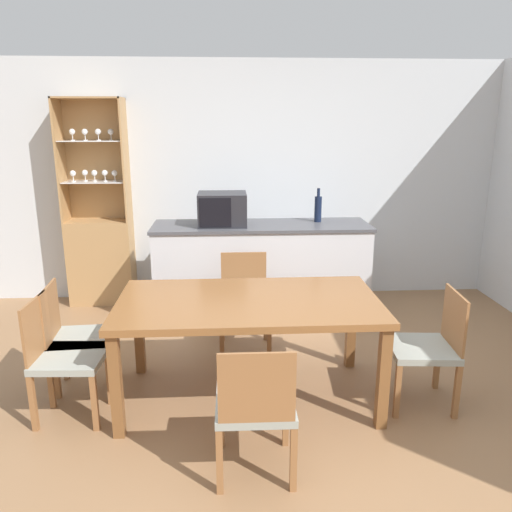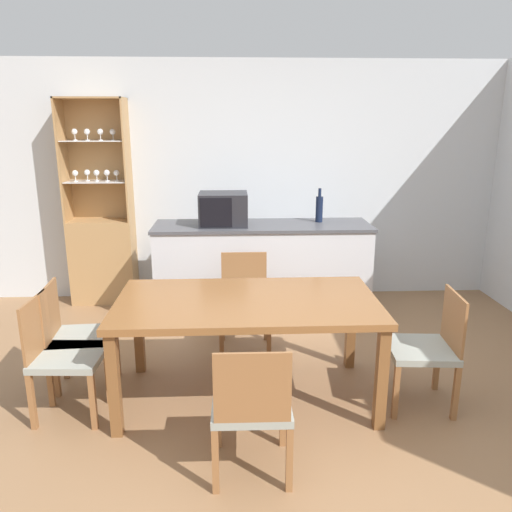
{
  "view_description": "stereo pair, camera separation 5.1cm",
  "coord_description": "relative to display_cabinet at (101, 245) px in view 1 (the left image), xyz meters",
  "views": [
    {
      "loc": [
        -0.39,
        -2.83,
        1.92
      ],
      "look_at": [
        -0.15,
        1.15,
        0.84
      ],
      "focal_mm": 35.0,
      "sensor_mm": 36.0,
      "label": 1
    },
    {
      "loc": [
        -0.34,
        -2.83,
        1.92
      ],
      "look_at": [
        -0.15,
        1.15,
        0.84
      ],
      "focal_mm": 35.0,
      "sensor_mm": 36.0,
      "label": 2
    }
  ],
  "objects": [
    {
      "name": "dining_chair_side_left_far",
      "position": [
        0.27,
        -1.92,
        -0.22
      ],
      "size": [
        0.46,
        0.46,
        0.82
      ],
      "rotation": [
        0.0,
        0.0,
        -1.51
      ],
      "color": "#999E93",
      "rests_on": "ground_plane"
    },
    {
      "name": "dining_chair_head_near",
      "position": [
        1.5,
        -2.87,
        -0.22
      ],
      "size": [
        0.44,
        0.44,
        0.82
      ],
      "rotation": [
        0.0,
        0.0,
        -0.01
      ],
      "color": "#999E93",
      "rests_on": "ground_plane"
    },
    {
      "name": "ground_plane",
      "position": [
        1.75,
        -2.45,
        -0.64
      ],
      "size": [
        18.0,
        18.0,
        0.0
      ],
      "primitive_type": "plane",
      "color": "#936B47"
    },
    {
      "name": "microwave",
      "position": [
        1.31,
        -0.55,
        0.47
      ],
      "size": [
        0.46,
        0.38,
        0.31
      ],
      "color": "#232328",
      "rests_on": "kitchen_counter"
    },
    {
      "name": "kitchen_counter",
      "position": [
        1.69,
        -0.54,
        -0.16
      ],
      "size": [
        2.11,
        0.61,
        0.95
      ],
      "color": "silver",
      "rests_on": "ground_plane"
    },
    {
      "name": "display_cabinet",
      "position": [
        0.0,
        0.0,
        0.0
      ],
      "size": [
        0.67,
        0.32,
        2.15
      ],
      "color": "tan",
      "rests_on": "ground_plane"
    },
    {
      "name": "dining_chair_head_far",
      "position": [
        1.5,
        -1.26,
        -0.22
      ],
      "size": [
        0.43,
        0.43,
        0.82
      ],
      "rotation": [
        0.0,
        0.0,
        3.14
      ],
      "color": "#999E93",
      "rests_on": "ground_plane"
    },
    {
      "name": "dining_chair_side_left_near",
      "position": [
        0.27,
        -2.21,
        -0.22
      ],
      "size": [
        0.45,
        0.45,
        0.82
      ],
      "rotation": [
        0.0,
        0.0,
        -1.62
      ],
      "color": "#999E93",
      "rests_on": "ground_plane"
    },
    {
      "name": "wine_bottle",
      "position": [
        2.26,
        -0.44,
        0.45
      ],
      "size": [
        0.07,
        0.07,
        0.33
      ],
      "color": "#141E38",
      "rests_on": "kitchen_counter"
    },
    {
      "name": "dining_table",
      "position": [
        1.5,
        -2.06,
        0.02
      ],
      "size": [
        1.79,
        0.96,
        0.74
      ],
      "color": "brown",
      "rests_on": "ground_plane"
    },
    {
      "name": "dining_chair_side_right_near",
      "position": [
        2.72,
        -2.21,
        -0.22
      ],
      "size": [
        0.46,
        0.46,
        0.82
      ],
      "rotation": [
        0.0,
        0.0,
        1.49
      ],
      "color": "#999E93",
      "rests_on": "ground_plane"
    },
    {
      "name": "wall_back",
      "position": [
        1.75,
        0.18,
        0.63
      ],
      "size": [
        6.8,
        0.06,
        2.55
      ],
      "color": "silver",
      "rests_on": "ground_plane"
    }
  ]
}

